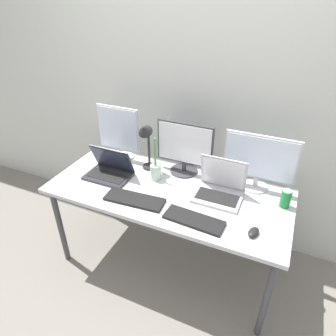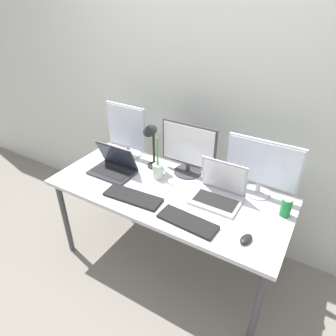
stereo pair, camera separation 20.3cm
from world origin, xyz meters
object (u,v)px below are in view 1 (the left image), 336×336
at_px(work_desk, 168,196).
at_px(desk_lamp, 146,138).
at_px(monitor_center, 185,148).
at_px(laptop_silver, 110,169).
at_px(soda_can_near_keyboard, 286,199).
at_px(monitor_right, 259,161).
at_px(mouse_by_keyboard, 254,232).
at_px(monitor_left, 119,133).
at_px(keyboard_main, 134,199).
at_px(keyboard_aux, 194,220).
at_px(bamboo_vase, 156,171).
at_px(laptop_secondary, 220,188).

relative_size(work_desk, desk_lamp, 4.15).
bearing_deg(monitor_center, work_desk, -93.24).
bearing_deg(laptop_silver, soda_can_near_keyboard, 6.81).
xyz_separation_m(work_desk, monitor_right, (0.56, 0.28, 0.28)).
bearing_deg(work_desk, mouse_by_keyboard, -17.93).
bearing_deg(monitor_left, monitor_right, 0.73).
distance_m(monitor_center, keyboard_main, 0.55).
height_order(monitor_center, keyboard_aux, monitor_center).
height_order(keyboard_aux, bamboo_vase, bamboo_vase).
distance_m(laptop_silver, keyboard_main, 0.38).
xyz_separation_m(keyboard_main, soda_can_near_keyboard, (0.93, 0.35, 0.05)).
distance_m(work_desk, bamboo_vase, 0.21).
distance_m(work_desk, soda_can_near_keyboard, 0.80).
bearing_deg(work_desk, laptop_secondary, 13.70).
height_order(monitor_left, mouse_by_keyboard, monitor_left).
xyz_separation_m(mouse_by_keyboard, soda_can_near_keyboard, (0.14, 0.34, 0.05)).
distance_m(keyboard_aux, soda_can_near_keyboard, 0.62).
bearing_deg(keyboard_aux, work_desk, 143.01).
xyz_separation_m(monitor_left, mouse_by_keyboard, (1.19, -0.47, -0.21)).
relative_size(work_desk, laptop_silver, 5.07).
xyz_separation_m(work_desk, monitor_center, (0.02, 0.27, 0.27)).
distance_m(mouse_by_keyboard, desk_lamp, 1.00).
bearing_deg(monitor_right, keyboard_aux, -118.17).
bearing_deg(mouse_by_keyboard, monitor_right, 112.06).
bearing_deg(monitor_left, mouse_by_keyboard, -21.62).
height_order(soda_can_near_keyboard, desk_lamp, desk_lamp).
height_order(monitor_right, mouse_by_keyboard, monitor_right).
bearing_deg(laptop_silver, work_desk, 1.36).
distance_m(monitor_right, keyboard_aux, 0.63).
relative_size(work_desk, monitor_left, 3.83).
relative_size(monitor_left, mouse_by_keyboard, 4.58).
bearing_deg(laptop_secondary, bamboo_vase, 179.62).
height_order(laptop_silver, keyboard_main, laptop_silver).
xyz_separation_m(work_desk, laptop_secondary, (0.35, 0.09, 0.12)).
xyz_separation_m(mouse_by_keyboard, bamboo_vase, (-0.78, 0.29, 0.05)).
relative_size(laptop_secondary, keyboard_main, 0.78).
bearing_deg(laptop_secondary, desk_lamp, 171.73).
bearing_deg(laptop_secondary, monitor_right, 42.93).
distance_m(work_desk, keyboard_aux, 0.38).
height_order(mouse_by_keyboard, desk_lamp, desk_lamp).
height_order(monitor_center, mouse_by_keyboard, monitor_center).
relative_size(monitor_right, keyboard_aux, 1.31).
distance_m(monitor_left, monitor_right, 1.11).
bearing_deg(keyboard_main, desk_lamp, 100.96).
bearing_deg(monitor_center, desk_lamp, -160.43).
distance_m(work_desk, laptop_silver, 0.49).
xyz_separation_m(monitor_right, mouse_by_keyboard, (0.08, -0.48, -0.21)).
height_order(laptop_silver, desk_lamp, desk_lamp).
height_order(work_desk, keyboard_aux, keyboard_aux).
height_order(monitor_left, laptop_silver, monitor_left).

